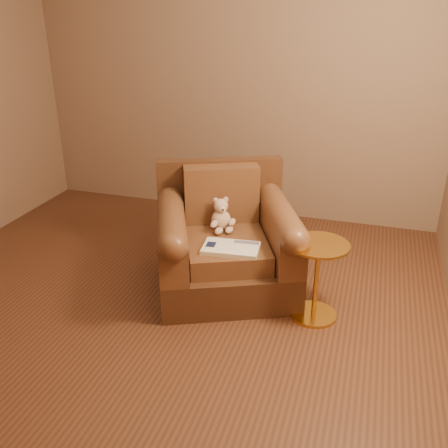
% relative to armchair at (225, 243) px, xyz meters
% --- Properties ---
extents(floor, '(4.00, 4.00, 0.00)m').
position_rel_armchair_xyz_m(floor, '(-0.37, -0.53, -0.34)').
color(floor, '#58301E').
rests_on(floor, ground).
extents(room, '(4.02, 4.02, 2.71)m').
position_rel_armchair_xyz_m(room, '(-0.37, -0.53, 1.37)').
color(room, '#866752').
rests_on(room, ground).
extents(armchair, '(1.27, 1.25, 0.88)m').
position_rel_armchair_xyz_m(armchair, '(0.00, 0.00, 0.00)').
color(armchair, '#492A18').
rests_on(armchair, floor).
extents(teddy_bear, '(0.19, 0.21, 0.25)m').
position_rel_armchair_xyz_m(teddy_bear, '(-0.05, 0.07, 0.18)').
color(teddy_bear, '#CFA991').
rests_on(teddy_bear, armchair).
extents(guidebook, '(0.41, 0.27, 0.03)m').
position_rel_armchair_xyz_m(guidebook, '(0.12, -0.25, 0.10)').
color(guidebook, beige).
rests_on(guidebook, armchair).
extents(side_table, '(0.40, 0.40, 0.56)m').
position_rel_armchair_xyz_m(side_table, '(0.71, -0.24, -0.04)').
color(side_table, gold).
rests_on(side_table, floor).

